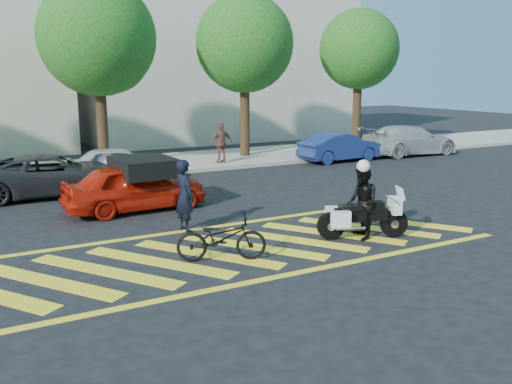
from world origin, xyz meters
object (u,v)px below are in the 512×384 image
officer_moto (362,203)px  bicycle (221,238)px  parked_right (340,147)px  parked_mid_right (119,164)px  red_convertible (135,187)px  parked_far_right (410,140)px  officer_bike (185,196)px  police_motorcycle (361,217)px  parked_mid_left (53,175)px

officer_moto → bicycle: bearing=-71.4°
parked_right → parked_mid_right: bearing=88.2°
red_convertible → parked_far_right: 15.60m
officer_bike → parked_right: 12.60m
police_motorcycle → parked_far_right: size_ratio=0.42×
officer_bike → parked_mid_right: 7.31m
parked_mid_left → parked_mid_right: size_ratio=1.27×
bicycle → officer_bike: bearing=18.8°
parked_mid_left → parked_far_right: 16.73m
officer_moto → parked_mid_left: bearing=-125.5°
officer_moto → parked_far_right: size_ratio=0.35×
bicycle → parked_far_right: 17.51m
officer_bike → police_motorcycle: officer_bike is taller
bicycle → red_convertible: red_convertible is taller
parked_mid_right → red_convertible: bearing=178.1°
parked_mid_left → parked_right: 12.58m
officer_bike → officer_moto: (3.43, -2.55, -0.03)m
police_motorcycle → officer_moto: bearing=-122.8°
officer_bike → police_motorcycle: 4.30m
parked_mid_left → officer_bike: bearing=-157.0°
parked_far_right → officer_bike: bearing=119.7°
officer_bike → red_convertible: size_ratio=0.45×
parked_far_right → parked_mid_left: bearing=97.6°
parked_mid_right → parked_right: parked_right is taller
officer_bike → red_convertible: officer_bike is taller
officer_bike → bicycle: 2.45m
parked_mid_right → parked_mid_left: bearing=126.2°
red_convertible → parked_mid_right: size_ratio=1.06×
officer_bike → parked_far_right: (14.43, 7.30, -0.18)m
officer_moto → red_convertible: 6.54m
parked_mid_left → parked_far_right: (16.67, 1.39, 0.05)m
police_motorcycle → red_convertible: 6.54m
officer_moto → parked_right: bearing=166.0°
bicycle → officer_moto: officer_moto is taller
officer_bike → parked_mid_right: officer_bike is taller
police_motorcycle → parked_mid_right: size_ratio=0.56×
parked_mid_right → parked_far_right: (14.16, 0.00, 0.08)m
officer_moto → parked_far_right: 14.77m
red_convertible → bicycle: bearing=-179.4°
bicycle → police_motorcycle: bearing=-70.0°
bicycle → parked_mid_left: 8.60m
bicycle → parked_mid_left: parked_mid_left is taller
bicycle → parked_right: 14.24m
red_convertible → parked_mid_left: red_convertible is taller
police_motorcycle → parked_mid_left: parked_mid_left is taller
bicycle → parked_mid_right: bearing=19.6°
red_convertible → parked_right: size_ratio=1.02×
parked_right → officer_bike: bearing=123.6°
parked_mid_left → parked_mid_right: 2.86m
officer_bike → bicycle: (-0.13, -2.42, -0.41)m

